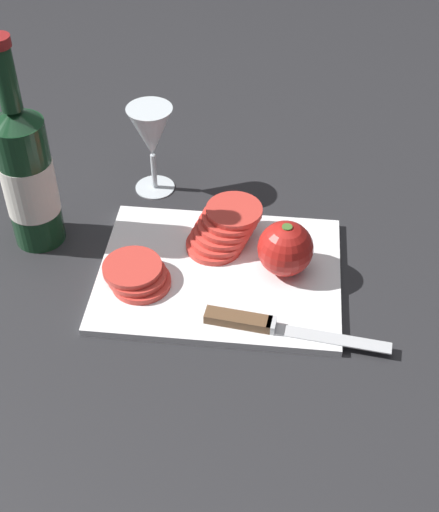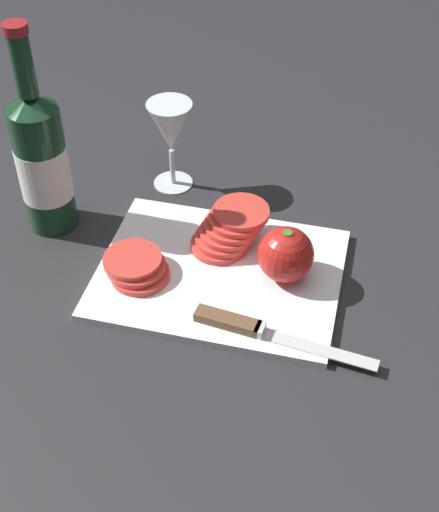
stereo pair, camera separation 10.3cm
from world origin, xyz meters
The scene contains 8 objects.
ground_plane centered at (0.00, 0.00, 0.00)m, with size 3.00×3.00×0.00m, color #28282B.
cutting_board centered at (0.07, -0.01, 0.01)m, with size 0.36×0.27×0.01m.
wine_bottle centered at (-0.22, 0.05, 0.12)m, with size 0.08×0.08×0.34m.
wine_glass centered at (-0.06, 0.20, 0.11)m, with size 0.07×0.07×0.16m.
whole_tomato centered at (0.17, 0.01, 0.05)m, with size 0.08×0.08×0.08m.
knife centered at (0.13, -0.11, 0.02)m, with size 0.26×0.05×0.01m.
tomato_slice_stack_near centered at (-0.04, -0.04, 0.03)m, with size 0.10×0.10×0.03m.
tomato_slice_stack_far centered at (0.07, 0.06, 0.04)m, with size 0.11×0.12×0.06m.
Camera 1 is at (0.15, -0.76, 0.74)m, focal length 50.00 mm.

